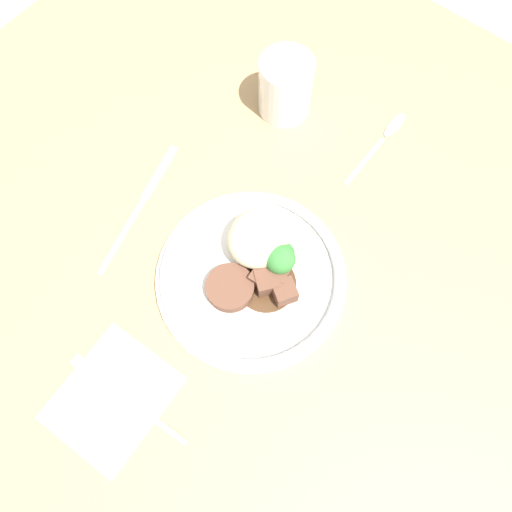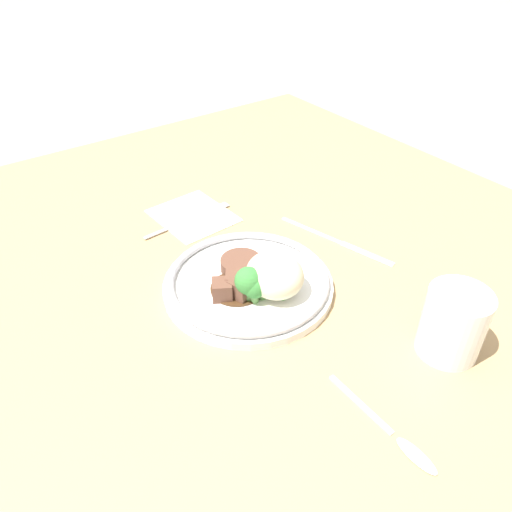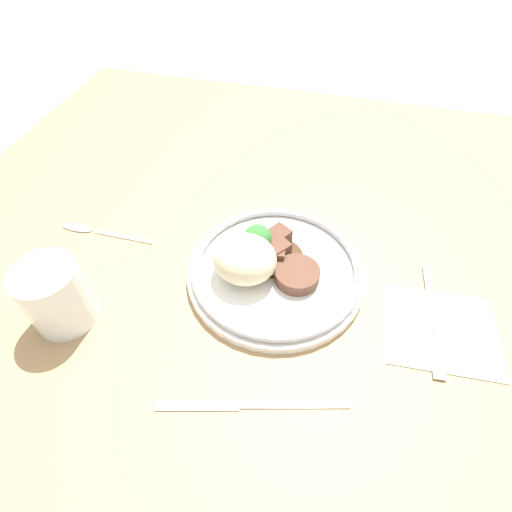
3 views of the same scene
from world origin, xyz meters
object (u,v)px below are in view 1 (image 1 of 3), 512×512
(plate, at_px, (255,268))
(fork, at_px, (117,391))
(spoon, at_px, (387,134))
(juice_glass, at_px, (285,90))
(knife, at_px, (142,203))

(plate, height_order, fork, plate)
(spoon, bearing_deg, juice_glass, 110.86)
(fork, distance_m, knife, 0.28)
(knife, bearing_deg, plate, -99.18)
(plate, xyz_separation_m, fork, (-0.24, 0.04, -0.02))
(juice_glass, height_order, fork, juice_glass)
(plate, height_order, juice_glass, juice_glass)
(fork, relative_size, knife, 0.83)
(juice_glass, distance_m, spoon, 0.18)
(plate, relative_size, spoon, 1.60)
(knife, bearing_deg, fork, -157.71)
(fork, relative_size, spoon, 1.13)
(plate, xyz_separation_m, spoon, (0.32, -0.02, -0.02))
(juice_glass, bearing_deg, knife, 167.64)
(juice_glass, height_order, spoon, juice_glass)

